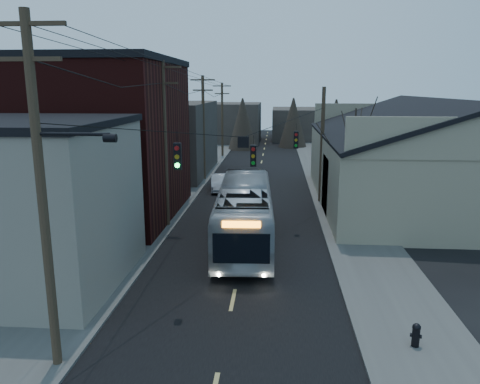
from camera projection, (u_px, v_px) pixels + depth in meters
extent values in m
cube|color=black|center=(256.00, 187.00, 40.41)|extent=(9.00, 110.00, 0.02)
cube|color=#474744|center=(182.00, 185.00, 40.89)|extent=(4.00, 110.00, 0.12)
cube|color=#474744|center=(332.00, 188.00, 39.91)|extent=(4.00, 110.00, 0.12)
cube|color=gray|center=(25.00, 206.00, 19.89)|extent=(8.00, 8.00, 7.00)
cube|color=black|center=(96.00, 142.00, 30.34)|extent=(10.00, 12.00, 10.00)
cube|color=#37302C|center=(163.00, 139.00, 46.20)|extent=(9.00, 14.00, 7.00)
cube|color=#7D725B|center=(432.00, 171.00, 34.02)|extent=(16.00, 20.00, 5.00)
cube|color=black|center=(379.00, 118.00, 33.49)|extent=(8.16, 20.60, 2.86)
cube|color=#37302C|center=(228.00, 122.00, 74.25)|extent=(10.00, 12.00, 6.00)
cube|color=#37302C|center=(308.00, 124.00, 78.24)|extent=(12.00, 14.00, 5.00)
cone|color=black|center=(353.00, 166.00, 29.40)|extent=(0.40, 0.40, 7.20)
cylinder|color=#382B1E|center=(42.00, 202.00, 13.37)|extent=(0.28, 0.28, 10.50)
cube|color=#382B1E|center=(25.00, 24.00, 12.31)|extent=(2.20, 0.12, 0.12)
cylinder|color=#382B1E|center=(165.00, 146.00, 28.02)|extent=(0.28, 0.28, 10.00)
cube|color=#382B1E|center=(162.00, 67.00, 27.01)|extent=(2.20, 0.12, 0.12)
cylinder|color=#382B1E|center=(203.00, 129.00, 42.66)|extent=(0.28, 0.28, 9.50)
cube|color=#382B1E|center=(203.00, 80.00, 41.71)|extent=(2.20, 0.12, 0.12)
cylinder|color=#382B1E|center=(222.00, 120.00, 57.31)|extent=(0.28, 0.28, 9.00)
cube|color=#382B1E|center=(222.00, 86.00, 56.41)|extent=(2.20, 0.12, 0.12)
cylinder|color=#382B1E|center=(322.00, 146.00, 34.24)|extent=(0.28, 0.28, 8.50)
cube|color=black|center=(178.00, 156.00, 17.37)|extent=(0.28, 0.20, 1.00)
cube|color=black|center=(253.00, 156.00, 21.68)|extent=(0.28, 0.20, 1.00)
cube|color=black|center=(296.00, 140.00, 27.33)|extent=(0.28, 0.20, 1.00)
imported|color=#9EA3A9|center=(245.00, 213.00, 25.76)|extent=(3.36, 12.23, 3.37)
imported|color=#B1B3BA|center=(220.00, 183.00, 39.02)|extent=(1.97, 4.22, 1.34)
cylinder|color=black|center=(416.00, 337.00, 15.35)|extent=(0.26, 0.26, 0.64)
sphere|color=black|center=(417.00, 327.00, 15.27)|extent=(0.28, 0.28, 0.28)
cylinder|color=black|center=(416.00, 336.00, 15.34)|extent=(0.39, 0.23, 0.13)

